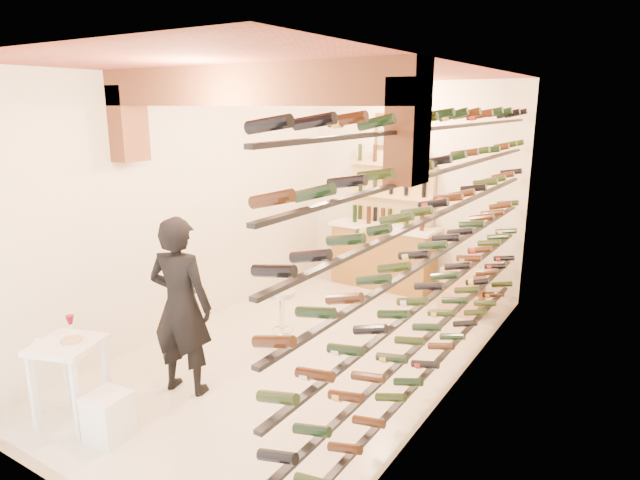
# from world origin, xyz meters

# --- Properties ---
(ground) EXTENTS (6.00, 6.00, 0.00)m
(ground) POSITION_xyz_m (0.00, 0.00, 0.00)
(ground) COLOR beige
(ground) RESTS_ON ground
(room_shell) EXTENTS (3.52, 6.02, 3.21)m
(room_shell) POSITION_xyz_m (0.00, -0.26, 2.25)
(room_shell) COLOR silver
(room_shell) RESTS_ON ground
(wine_rack) EXTENTS (0.32, 5.70, 2.56)m
(wine_rack) POSITION_xyz_m (1.53, 0.00, 1.55)
(wine_rack) COLOR black
(wine_rack) RESTS_ON ground
(back_counter) EXTENTS (1.70, 0.62, 1.29)m
(back_counter) POSITION_xyz_m (-0.30, 2.65, 0.53)
(back_counter) COLOR olive
(back_counter) RESTS_ON ground
(back_shelving) EXTENTS (1.40, 0.31, 2.73)m
(back_shelving) POSITION_xyz_m (-0.30, 2.89, 1.17)
(back_shelving) COLOR #DCBB7C
(back_shelving) RESTS_ON ground
(tasting_table) EXTENTS (0.69, 0.69, 0.95)m
(tasting_table) POSITION_xyz_m (-1.00, -2.37, 0.64)
(tasting_table) COLOR white
(tasting_table) RESTS_ON ground
(white_stool) EXTENTS (0.36, 0.36, 0.42)m
(white_stool) POSITION_xyz_m (-0.49, -2.37, 0.21)
(white_stool) COLOR white
(white_stool) RESTS_ON ground
(person) EXTENTS (0.75, 0.58, 1.82)m
(person) POSITION_xyz_m (-0.54, -1.42, 0.91)
(person) COLOR black
(person) RESTS_ON ground
(chrome_barstool) EXTENTS (0.36, 0.36, 0.71)m
(chrome_barstool) POSITION_xyz_m (-0.33, -0.04, 0.41)
(chrome_barstool) COLOR silver
(chrome_barstool) RESTS_ON ground
(crate_lower) EXTENTS (0.58, 0.41, 0.34)m
(crate_lower) POSITION_xyz_m (1.15, 2.20, 0.17)
(crate_lower) COLOR tan
(crate_lower) RESTS_ON ground
(crate_upper) EXTENTS (0.58, 0.46, 0.30)m
(crate_upper) POSITION_xyz_m (1.15, 2.20, 0.49)
(crate_upper) COLOR tan
(crate_upper) RESTS_ON crate_lower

